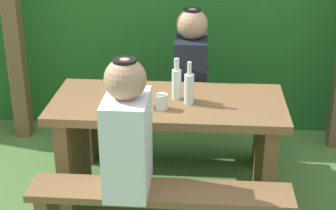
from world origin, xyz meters
TOP-DOWN VIEW (x-y plane):
  - ground_plane at (0.00, 0.00)m, footprint 12.00×12.00m
  - picnic_table at (0.00, 0.00)m, footprint 1.40×0.64m
  - bench_near at (0.00, -0.54)m, footprint 1.40×0.24m
  - bench_far at (0.00, 0.54)m, footprint 1.40×0.24m
  - person_white_shirt at (-0.17, -0.53)m, footprint 0.25×0.35m
  - person_black_coat at (0.12, 0.53)m, footprint 0.25×0.35m
  - drinking_glass at (-0.03, -0.13)m, footprint 0.07×0.07m
  - bottle_left at (0.05, 0.03)m, footprint 0.06×0.06m
  - bottle_right at (-0.18, -0.10)m, footprint 0.07×0.07m
  - bottle_center at (0.13, -0.04)m, footprint 0.06×0.06m
  - cell_phone at (-0.17, 0.12)m, footprint 0.12×0.16m

SIDE VIEW (x-z plane):
  - ground_plane at x=0.00m, z-range 0.00..0.00m
  - bench_near at x=0.00m, z-range 0.09..0.51m
  - bench_far at x=0.00m, z-range 0.09..0.51m
  - picnic_table at x=0.00m, z-range 0.13..0.84m
  - cell_phone at x=-0.17m, z-range 0.71..0.72m
  - drinking_glass at x=-0.03m, z-range 0.71..0.80m
  - person_white_shirt at x=-0.17m, z-range 0.39..1.11m
  - person_black_coat at x=0.12m, z-range 0.39..1.11m
  - bottle_center at x=0.13m, z-range 0.68..0.93m
  - bottle_right at x=-0.18m, z-range 0.69..0.93m
  - bottle_left at x=0.05m, z-range 0.68..0.94m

